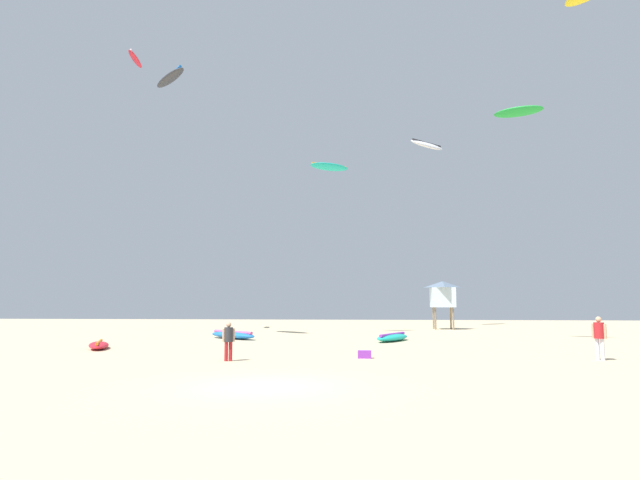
# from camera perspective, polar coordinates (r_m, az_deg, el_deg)

# --- Properties ---
(ground_plane) EXTENTS (120.00, 120.00, 0.00)m
(ground_plane) POSITION_cam_1_polar(r_m,az_deg,el_deg) (16.20, -5.69, -14.58)
(ground_plane) COLOR #C6B28C
(person_foreground) EXTENTS (0.47, 0.35, 1.54)m
(person_foreground) POSITION_cam_1_polar(r_m,az_deg,el_deg) (23.12, -9.25, -9.80)
(person_foreground) COLOR #B21E23
(person_foreground) RESTS_ON ground
(person_midground) EXTENTS (0.47, 0.41, 1.75)m
(person_midground) POSITION_cam_1_polar(r_m,az_deg,el_deg) (25.79, 26.45, -8.58)
(person_midground) COLOR silver
(person_midground) RESTS_ON ground
(kite_grounded_near) EXTENTS (2.67, 4.14, 0.48)m
(kite_grounded_near) POSITION_cam_1_polar(r_m,az_deg,el_deg) (34.58, 7.36, -9.76)
(kite_grounded_near) COLOR #19B29E
(kite_grounded_near) RESTS_ON ground
(kite_grounded_mid) EXTENTS (2.12, 3.41, 0.41)m
(kite_grounded_mid) POSITION_cam_1_polar(r_m,az_deg,el_deg) (30.84, -21.50, -9.88)
(kite_grounded_mid) COLOR red
(kite_grounded_mid) RESTS_ON ground
(kite_grounded_far) EXTENTS (4.08, 3.78, 0.54)m
(kite_grounded_far) POSITION_cam_1_polar(r_m,az_deg,el_deg) (36.85, -8.85, -9.49)
(kite_grounded_far) COLOR blue
(kite_grounded_far) RESTS_ON ground
(lifeguard_tower) EXTENTS (2.30, 2.30, 4.15)m
(lifeguard_tower) POSITION_cam_1_polar(r_m,az_deg,el_deg) (50.16, 12.33, -5.35)
(lifeguard_tower) COLOR #8C704C
(lifeguard_tower) RESTS_ON ground
(cooler_box) EXTENTS (0.56, 0.36, 0.32)m
(cooler_box) POSITION_cam_1_polar(r_m,az_deg,el_deg) (24.08, 4.54, -11.48)
(cooler_box) COLOR purple
(cooler_box) RESTS_ON ground
(kite_aloft_0) EXTENTS (4.14, 4.05, 1.08)m
(kite_aloft_0) POSITION_cam_1_polar(r_m,az_deg,el_deg) (57.16, 10.76, 9.45)
(kite_aloft_0) COLOR white
(kite_aloft_1) EXTENTS (3.21, 2.51, 0.64)m
(kite_aloft_1) POSITION_cam_1_polar(r_m,az_deg,el_deg) (43.39, 0.94, 7.43)
(kite_aloft_1) COLOR #19B29E
(kite_aloft_2) EXTENTS (3.01, 1.89, 0.64)m
(kite_aloft_2) POSITION_cam_1_polar(r_m,az_deg,el_deg) (37.20, 19.46, 12.16)
(kite_aloft_2) COLOR green
(kite_aloft_3) EXTENTS (1.44, 3.34, 0.80)m
(kite_aloft_3) POSITION_cam_1_polar(r_m,az_deg,el_deg) (50.83, -18.22, 17.02)
(kite_aloft_3) COLOR red
(kite_aloft_4) EXTENTS (3.62, 3.94, 0.78)m
(kite_aloft_4) POSITION_cam_1_polar(r_m,az_deg,el_deg) (41.92, -14.96, 15.59)
(kite_aloft_4) COLOR #2D2D33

